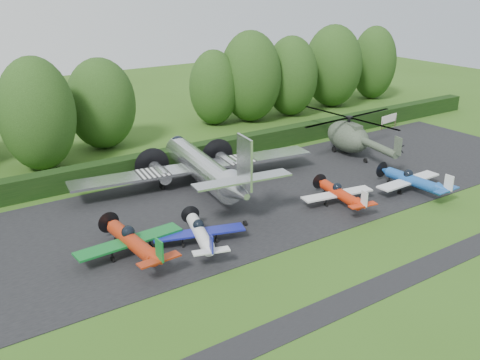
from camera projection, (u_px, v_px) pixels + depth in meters
ground at (315, 250)px, 37.87m from camera, size 160.00×160.00×0.00m
apron at (237, 203)px, 45.62m from camera, size 70.00×18.00×0.01m
taxiway_verge at (379, 288)px, 33.23m from camera, size 70.00×2.00×0.00m
hedgerow at (177, 167)px, 54.14m from camera, size 90.00×1.60×2.00m
transport_plane at (203, 167)px, 47.87m from camera, size 23.16×17.76×7.42m
light_plane_red at (133, 242)px, 36.37m from camera, size 7.69×8.08×2.95m
light_plane_white at (200, 233)px, 37.92m from camera, size 6.67×7.01×2.56m
light_plane_orange at (340, 194)px, 44.77m from camera, size 6.50×6.84×2.50m
light_plane_blue at (413, 180)px, 47.43m from camera, size 7.11×7.48×2.73m
helicopter at (349, 134)px, 57.34m from camera, size 12.88×15.09×4.15m
sign_board at (389, 119)px, 67.27m from camera, size 3.14×0.12×1.77m
tree_1 at (250, 77)px, 69.23m from camera, size 8.03×8.03×11.75m
tree_2 at (101, 104)px, 58.48m from camera, size 7.58×7.58×10.02m
tree_3 at (291, 76)px, 72.28m from camera, size 7.20×7.20×10.77m
tree_5 at (37, 114)px, 51.64m from camera, size 7.37×7.37×11.21m
tree_6 at (333, 66)px, 77.22m from camera, size 8.33×8.33×11.75m
tree_7 at (374, 63)px, 82.30m from camera, size 6.81×6.81×11.09m
tree_9 at (214, 88)px, 67.99m from camera, size 6.28×6.28×9.56m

